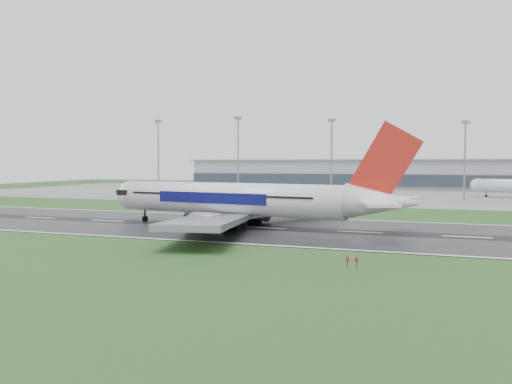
% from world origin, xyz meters
% --- Properties ---
extents(ground, '(520.00, 520.00, 0.00)m').
position_xyz_m(ground, '(0.00, 0.00, 0.00)').
color(ground, '#1F4619').
rests_on(ground, ground).
extents(runway, '(400.00, 45.00, 0.10)m').
position_xyz_m(runway, '(0.00, 0.00, 0.05)').
color(runway, black).
rests_on(runway, ground).
extents(apron, '(400.00, 130.00, 0.08)m').
position_xyz_m(apron, '(0.00, 125.00, 0.04)').
color(apron, slate).
rests_on(apron, ground).
extents(terminal, '(240.00, 36.00, 15.00)m').
position_xyz_m(terminal, '(0.00, 185.00, 7.50)').
color(terminal, gray).
rests_on(terminal, ground).
extents(main_airliner, '(78.58, 75.73, 20.70)m').
position_xyz_m(main_airliner, '(-23.42, -1.56, 10.45)').
color(main_airliner, silver).
rests_on(main_airliner, runway).
extents(floodmast_0, '(0.64, 0.64, 32.07)m').
position_xyz_m(floodmast_0, '(-104.49, 100.00, 16.03)').
color(floodmast_0, gray).
rests_on(floodmast_0, ground).
extents(floodmast_1, '(0.64, 0.64, 32.32)m').
position_xyz_m(floodmast_1, '(-65.86, 100.00, 16.16)').
color(floodmast_1, gray).
rests_on(floodmast_1, ground).
extents(floodmast_2, '(0.64, 0.64, 30.25)m').
position_xyz_m(floodmast_2, '(-25.78, 100.00, 15.12)').
color(floodmast_2, gray).
rests_on(floodmast_2, ground).
extents(floodmast_3, '(0.64, 0.64, 28.20)m').
position_xyz_m(floodmast_3, '(23.67, 100.00, 14.10)').
color(floodmast_3, gray).
rests_on(floodmast_3, ground).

